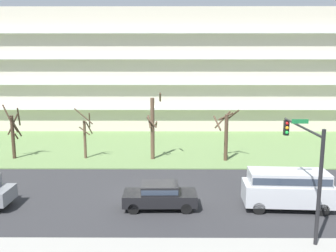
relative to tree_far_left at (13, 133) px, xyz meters
name	(u,v)px	position (x,y,z in m)	size (l,w,h in m)	color
ground	(156,196)	(13.17, -9.13, -2.46)	(160.00, 160.00, 0.00)	#2D2D30
grass_lawn_strip	(161,146)	(13.17, 4.87, -2.42)	(80.00, 16.00, 0.08)	#66844C
apartment_building	(163,70)	(13.17, 17.99, 5.14)	(49.10, 11.20, 15.20)	beige
tree_far_left	(13,133)	(0.00, 0.00, 0.00)	(1.50, 1.62, 5.03)	#423023
tree_left	(85,135)	(6.47, 0.03, -0.25)	(1.58, 1.56, 4.80)	brown
tree_center	(153,127)	(12.56, -0.12, 0.55)	(1.34, 1.48, 6.13)	brown
tree_right	(226,133)	(19.00, -0.49, 0.07)	(2.14, 2.10, 4.68)	#4C3828
van_silver_near_left	(288,187)	(21.13, -11.13, -1.06)	(5.31, 2.30, 2.36)	#B7BABF
sedan_black_center_right	(160,195)	(13.48, -11.13, -1.58)	(4.43, 1.87, 1.57)	black
traffic_signal_mast	(305,156)	(21.05, -13.73, 1.53)	(0.90, 5.62, 5.76)	black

